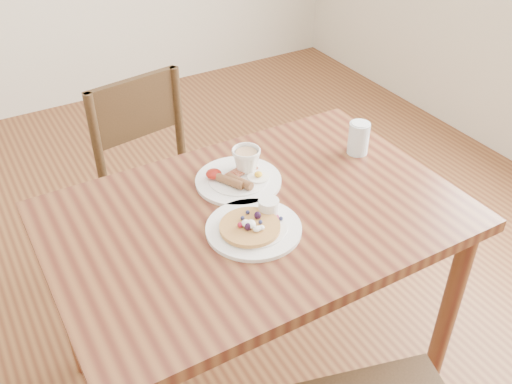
% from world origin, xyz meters
% --- Properties ---
extents(ground, '(5.00, 5.00, 0.00)m').
position_xyz_m(ground, '(0.00, 0.00, 0.00)').
color(ground, '#5C2F1A').
rests_on(ground, ground).
extents(dining_table, '(1.20, 0.80, 0.75)m').
position_xyz_m(dining_table, '(0.00, 0.00, 0.65)').
color(dining_table, brown).
rests_on(dining_table, ground).
extents(chair_far, '(0.48, 0.48, 0.88)m').
position_xyz_m(chair_far, '(-0.06, 0.64, 0.49)').
color(chair_far, '#3F2917').
rests_on(chair_far, ground).
extents(pancake_plate, '(0.27, 0.27, 0.06)m').
position_xyz_m(pancake_plate, '(-0.05, -0.07, 0.76)').
color(pancake_plate, white).
rests_on(pancake_plate, dining_table).
extents(breakfast_plate, '(0.27, 0.27, 0.04)m').
position_xyz_m(breakfast_plate, '(0.02, 0.16, 0.76)').
color(breakfast_plate, white).
rests_on(breakfast_plate, dining_table).
extents(teacup_saucer, '(0.14, 0.14, 0.09)m').
position_xyz_m(teacup_saucer, '(0.07, 0.18, 0.79)').
color(teacup_saucer, white).
rests_on(teacup_saucer, dining_table).
extents(water_glass, '(0.07, 0.07, 0.11)m').
position_xyz_m(water_glass, '(0.46, 0.11, 0.81)').
color(water_glass, silver).
rests_on(water_glass, dining_table).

